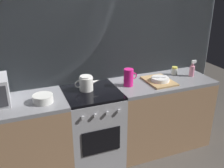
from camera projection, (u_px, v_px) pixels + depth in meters
ground_plane at (94, 159)px, 3.12m from camera, size 8.00×8.00×0.00m
back_wall at (82, 57)px, 2.94m from camera, size 3.60×0.05×2.40m
counter_left at (10, 144)px, 2.64m from camera, size 1.20×0.60×0.90m
stove_unit at (93, 127)px, 2.95m from camera, size 0.60×0.63×0.90m
counter_right at (160, 113)px, 3.26m from camera, size 1.20×0.60×0.90m
kettle at (86, 83)px, 2.78m from camera, size 0.28×0.15×0.17m
mixing_bowl at (43, 99)px, 2.52m from camera, size 0.20×0.20×0.08m
pitcher at (129, 77)px, 2.89m from camera, size 0.16×0.11×0.20m
dish_pile at (159, 80)px, 3.02m from camera, size 0.30×0.40×0.07m
spice_jar at (174, 71)px, 3.25m from camera, size 0.08×0.08×0.10m
spray_bottle at (192, 70)px, 3.20m from camera, size 0.08×0.06×0.20m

